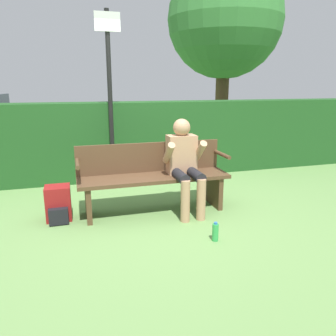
{
  "coord_description": "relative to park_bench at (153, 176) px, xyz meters",
  "views": [
    {
      "loc": [
        -0.94,
        -3.83,
        1.58
      ],
      "look_at": [
        0.15,
        -0.1,
        0.59
      ],
      "focal_mm": 35.0,
      "sensor_mm": 36.0,
      "label": 1
    }
  ],
  "objects": [
    {
      "name": "ground_plane",
      "position": [
        0.0,
        -0.06,
        -0.46
      ],
      "size": [
        40.0,
        40.0,
        0.0
      ],
      "primitive_type": "plane",
      "color": "#668E4C"
    },
    {
      "name": "park_bench",
      "position": [
        0.0,
        0.0,
        0.0
      ],
      "size": [
        1.89,
        0.48,
        0.86
      ],
      "color": "#513823",
      "rests_on": "ground"
    },
    {
      "name": "water_bottle",
      "position": [
        0.41,
        -1.03,
        -0.36
      ],
      "size": [
        0.07,
        0.07,
        0.21
      ],
      "color": "green",
      "rests_on": "ground"
    },
    {
      "name": "hedge_back",
      "position": [
        0.0,
        1.72,
        0.19
      ],
      "size": [
        12.0,
        0.58,
        1.3
      ],
      "color": "#1E4C1E",
      "rests_on": "ground"
    },
    {
      "name": "backpack",
      "position": [
        -1.17,
        -0.0,
        -0.26
      ],
      "size": [
        0.29,
        0.34,
        0.42
      ],
      "color": "maroon",
      "rests_on": "ground"
    },
    {
      "name": "tree",
      "position": [
        2.88,
        4.14,
        2.66
      ],
      "size": [
        2.85,
        2.85,
        4.57
      ],
      "color": "#4C3823",
      "rests_on": "ground"
    },
    {
      "name": "person_seated",
      "position": [
        0.37,
        -0.13,
        0.2
      ],
      "size": [
        0.5,
        0.62,
        1.17
      ],
      "color": "tan",
      "rests_on": "ground"
    },
    {
      "name": "signpost",
      "position": [
        -0.36,
        1.25,
        1.04
      ],
      "size": [
        0.37,
        0.09,
        2.65
      ],
      "color": "black",
      "rests_on": "ground"
    }
  ]
}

